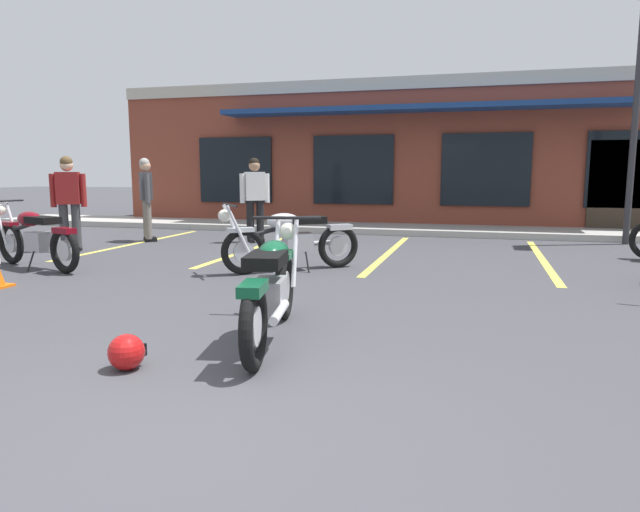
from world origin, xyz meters
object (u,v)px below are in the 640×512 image
at_px(motorcycle_black_cruiser, 291,239).
at_px(helmet_on_pavement, 127,352).
at_px(person_in_black_shirt, 255,195).
at_px(motorcycle_foreground_classic, 272,286).
at_px(person_in_shorts_foreground, 146,194).
at_px(person_by_back_row, 69,198).
at_px(parking_lot_lamp_post, 640,81).
at_px(motorcycle_red_sportbike, 35,237).

relative_size(motorcycle_black_cruiser, helmet_on_pavement, 6.72).
bearing_deg(person_in_black_shirt, motorcycle_black_cruiser, -59.53).
bearing_deg(person_in_black_shirt, helmet_on_pavement, -74.97).
bearing_deg(helmet_on_pavement, motorcycle_foreground_classic, 52.36).
height_order(person_in_shorts_foreground, person_by_back_row, same).
distance_m(motorcycle_foreground_classic, motorcycle_black_cruiser, 3.36).
relative_size(helmet_on_pavement, parking_lot_lamp_post, 0.06).
bearing_deg(person_in_shorts_foreground, motorcycle_foreground_classic, -50.00).
distance_m(motorcycle_foreground_classic, helmet_on_pavement, 1.27).
relative_size(motorcycle_foreground_classic, parking_lot_lamp_post, 0.44).
bearing_deg(person_in_shorts_foreground, motorcycle_red_sportbike, -85.74).
bearing_deg(person_by_back_row, motorcycle_black_cruiser, -11.02).
xyz_separation_m(motorcycle_red_sportbike, parking_lot_lamp_post, (9.00, 5.32, 2.62)).
bearing_deg(motorcycle_red_sportbike, parking_lot_lamp_post, 30.60).
relative_size(motorcycle_black_cruiser, person_in_black_shirt, 1.04).
height_order(motorcycle_black_cruiser, person_in_black_shirt, person_in_black_shirt).
bearing_deg(parking_lot_lamp_post, person_in_black_shirt, -167.71).
bearing_deg(motorcycle_foreground_classic, parking_lot_lamp_post, 60.42).
xyz_separation_m(person_by_back_row, parking_lot_lamp_post, (9.73, 3.68, 2.13)).
bearing_deg(motorcycle_foreground_classic, person_in_black_shirt, 113.27).
distance_m(motorcycle_foreground_classic, motorcycle_red_sportbike, 5.20).
relative_size(motorcycle_black_cruiser, person_in_shorts_foreground, 1.04).
bearing_deg(motorcycle_black_cruiser, helmet_on_pavement, -87.67).
xyz_separation_m(motorcycle_foreground_classic, motorcycle_black_cruiser, (-0.92, 3.23, 0.00)).
xyz_separation_m(motorcycle_foreground_classic, person_in_shorts_foreground, (-4.83, 5.76, 0.49)).
xyz_separation_m(motorcycle_foreground_classic, person_by_back_row, (-5.32, 4.09, 0.49)).
bearing_deg(motorcycle_foreground_classic, helmet_on_pavement, -127.64).
xyz_separation_m(motorcycle_black_cruiser, parking_lot_lamp_post, (5.33, 4.54, 2.62)).
bearing_deg(motorcycle_foreground_classic, motorcycle_red_sportbike, 151.91).
relative_size(motorcycle_red_sportbike, person_by_back_row, 1.21).
xyz_separation_m(person_by_back_row, helmet_on_pavement, (4.57, -5.06, -0.82)).
distance_m(motorcycle_foreground_classic, parking_lot_lamp_post, 9.31).
bearing_deg(helmet_on_pavement, motorcycle_black_cruiser, 92.33).
distance_m(person_by_back_row, helmet_on_pavement, 6.87).
xyz_separation_m(person_in_black_shirt, helmet_on_pavement, (1.93, -7.19, -0.82)).
relative_size(motorcycle_foreground_classic, motorcycle_black_cruiser, 1.20).
height_order(motorcycle_black_cruiser, person_in_shorts_foreground, person_in_shorts_foreground).
xyz_separation_m(person_in_black_shirt, person_by_back_row, (-2.64, -2.14, 0.00)).
bearing_deg(person_in_black_shirt, person_in_shorts_foreground, -167.82).
distance_m(motorcycle_foreground_classic, person_by_back_row, 6.73).
bearing_deg(motorcycle_red_sportbike, helmet_on_pavement, -41.65).
height_order(motorcycle_red_sportbike, person_in_shorts_foreground, person_in_shorts_foreground).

